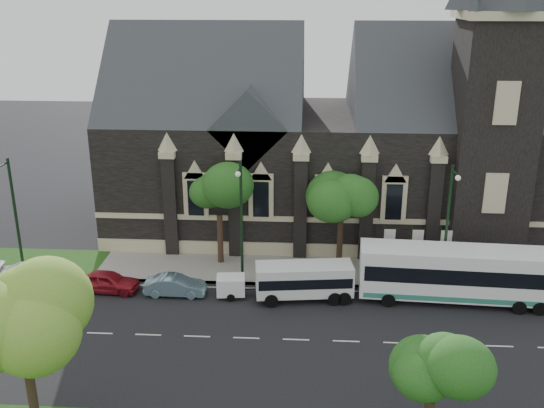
# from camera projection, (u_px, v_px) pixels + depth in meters

# --- Properties ---
(ground) EXTENTS (160.00, 160.00, 0.00)m
(ground) POSITION_uv_depth(u_px,v_px,m) (296.00, 340.00, 36.85)
(ground) COLOR black
(ground) RESTS_ON ground
(sidewalk) EXTENTS (80.00, 5.00, 0.15)m
(sidewalk) POSITION_uv_depth(u_px,v_px,m) (299.00, 270.00, 45.77)
(sidewalk) COLOR #9C978E
(sidewalk) RESTS_ON ground
(museum) EXTENTS (40.00, 17.70, 29.90)m
(museum) POSITION_uv_depth(u_px,v_px,m) (363.00, 136.00, 51.53)
(museum) COLOR black
(museum) RESTS_ON ground
(tree_park_near) EXTENTS (4.42, 4.42, 8.56)m
(tree_park_near) POSITION_uv_depth(u_px,v_px,m) (27.00, 312.00, 27.13)
(tree_park_near) COLOR black
(tree_park_near) RESTS_ON ground
(tree_park_east) EXTENTS (3.40, 3.40, 6.28)m
(tree_park_east) POSITION_uv_depth(u_px,v_px,m) (437.00, 368.00, 26.19)
(tree_park_east) COLOR black
(tree_park_east) RESTS_ON ground
(tree_walk_right) EXTENTS (4.08, 4.08, 7.80)m
(tree_walk_right) POSITION_uv_depth(u_px,v_px,m) (344.00, 193.00, 44.82)
(tree_walk_right) COLOR black
(tree_walk_right) RESTS_ON ground
(tree_walk_left) EXTENTS (3.91, 3.91, 7.64)m
(tree_walk_left) POSITION_uv_depth(u_px,v_px,m) (222.00, 192.00, 45.35)
(tree_walk_left) COLOR black
(tree_walk_left) RESTS_ON ground
(street_lamp_near) EXTENTS (0.36, 1.88, 9.00)m
(street_lamp_near) POSITION_uv_depth(u_px,v_px,m) (448.00, 222.00, 41.26)
(street_lamp_near) COLOR black
(street_lamp_near) RESTS_ON ground
(street_lamp_mid) EXTENTS (0.36, 1.88, 9.00)m
(street_lamp_mid) POSITION_uv_depth(u_px,v_px,m) (241.00, 217.00, 42.06)
(street_lamp_mid) COLOR black
(street_lamp_mid) RESTS_ON ground
(street_lamp_far) EXTENTS (0.36, 1.88, 9.00)m
(street_lamp_far) POSITION_uv_depth(u_px,v_px,m) (14.00, 212.00, 42.97)
(street_lamp_far) COLOR black
(street_lamp_far) RESTS_ON ground
(banner_flag_left) EXTENTS (0.90, 0.10, 4.00)m
(banner_flag_left) POSITION_uv_depth(u_px,v_px,m) (387.00, 246.00, 44.17)
(banner_flag_left) COLOR black
(banner_flag_left) RESTS_ON ground
(banner_flag_center) EXTENTS (0.90, 0.10, 4.00)m
(banner_flag_center) POSITION_uv_depth(u_px,v_px,m) (415.00, 247.00, 44.06)
(banner_flag_center) COLOR black
(banner_flag_center) RESTS_ON ground
(banner_flag_right) EXTENTS (0.90, 0.10, 4.00)m
(banner_flag_right) POSITION_uv_depth(u_px,v_px,m) (443.00, 248.00, 43.95)
(banner_flag_right) COLOR black
(banner_flag_right) RESTS_ON ground
(tour_coach) EXTENTS (12.97, 3.55, 3.74)m
(tour_coach) POSITION_uv_depth(u_px,v_px,m) (457.00, 273.00, 40.78)
(tour_coach) COLOR white
(tour_coach) RESTS_ON ground
(shuttle_bus) EXTENTS (6.68, 3.01, 2.50)m
(shuttle_bus) POSITION_uv_depth(u_px,v_px,m) (305.00, 279.00, 41.24)
(shuttle_bus) COLOR white
(shuttle_bus) RESTS_ON ground
(box_trailer) EXTENTS (2.82, 1.66, 1.47)m
(box_trailer) POSITION_uv_depth(u_px,v_px,m) (231.00, 285.00, 41.76)
(box_trailer) COLOR white
(box_trailer) RESTS_ON ground
(sedan) EXTENTS (4.20, 1.48, 1.38)m
(sedan) POSITION_uv_depth(u_px,v_px,m) (175.00, 285.00, 42.05)
(sedan) COLOR #6D8E9E
(sedan) RESTS_ON ground
(car_far_red) EXTENTS (4.47, 2.01, 1.49)m
(car_far_red) POSITION_uv_depth(u_px,v_px,m) (108.00, 281.00, 42.51)
(car_far_red) COLOR maroon
(car_far_red) RESTS_ON ground
(car_far_white) EXTENTS (5.58, 2.67, 1.57)m
(car_far_white) POSITION_uv_depth(u_px,v_px,m) (36.00, 274.00, 43.48)
(car_far_white) COLOR silver
(car_far_white) RESTS_ON ground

